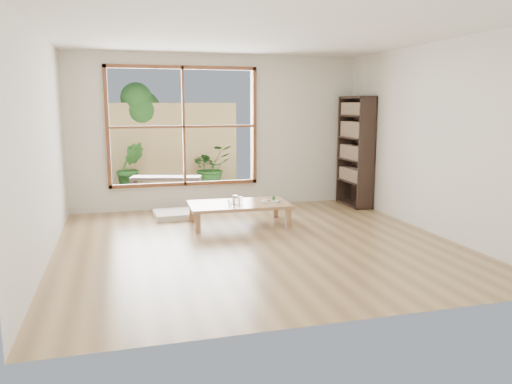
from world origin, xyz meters
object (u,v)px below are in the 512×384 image
(bookshelf, at_px, (356,152))
(garden_bench, at_px, (166,180))
(food_tray, at_px, (271,200))
(low_table, at_px, (239,206))

(bookshelf, relative_size, garden_bench, 1.41)
(bookshelf, distance_m, food_tray, 2.11)
(low_table, xyz_separation_m, garden_bench, (-0.85, 2.31, 0.09))
(garden_bench, bearing_deg, low_table, -54.57)
(low_table, height_order, garden_bench, garden_bench)
(bookshelf, distance_m, garden_bench, 3.53)
(bookshelf, xyz_separation_m, garden_bench, (-3.16, 1.46, -0.58))
(bookshelf, relative_size, food_tray, 6.15)
(bookshelf, height_order, garden_bench, bookshelf)
(food_tray, height_order, garden_bench, garden_bench)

